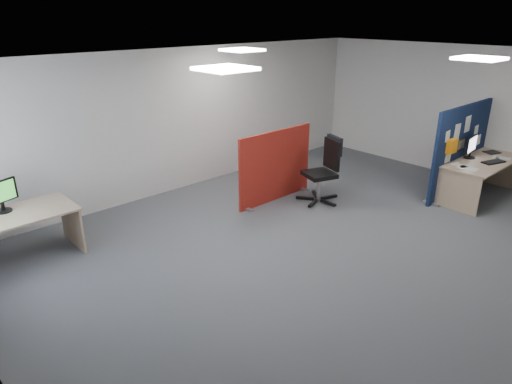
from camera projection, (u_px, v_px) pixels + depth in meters
floor at (326, 243)px, 6.99m from camera, size 9.00×9.00×0.00m
ceiling at (338, 61)px, 5.99m from camera, size 9.00×7.00×0.02m
wall_back at (190, 119)px, 8.88m from camera, size 9.00×0.02×2.70m
wall_right at (470, 114)px, 9.32m from camera, size 0.02×7.00×2.70m
ceiling_lights at (316, 58)px, 6.67m from camera, size 4.10×4.10×0.04m
navy_divider at (460, 150)px, 8.61m from camera, size 2.09×0.30×1.72m
main_desk at (479, 168)px, 8.55m from camera, size 1.93×0.86×0.73m
monitor_main at (471, 146)px, 8.50m from camera, size 0.49×0.20×0.43m
keyboard at (493, 162)px, 8.32m from camera, size 0.48×0.31×0.02m
mouse at (497, 157)px, 8.57m from camera, size 0.11×0.09×0.03m
paper_tray at (492, 152)px, 8.92m from camera, size 0.34×0.30×0.01m
red_divider at (276, 166)px, 8.37m from camera, size 1.76×0.30×1.32m
second_desk at (9, 226)px, 6.25m from camera, size 1.72×0.86×0.73m
monitor_second at (0, 195)px, 6.20m from camera, size 0.48×0.22×0.44m
office_chair at (326, 166)px, 8.31m from camera, size 0.80×0.76×1.20m
desk_papers at (477, 164)px, 8.27m from camera, size 1.32×0.68×0.00m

